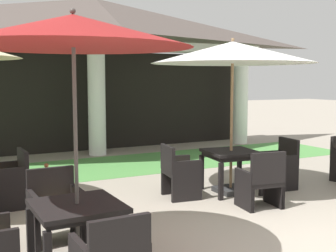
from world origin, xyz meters
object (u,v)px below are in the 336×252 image
at_px(patio_chair_near_foreground_south, 261,182).
at_px(patio_chair_mid_left_east, 9,181).
at_px(patio_chair_near_foreground_east, 278,166).
at_px(patio_chair_near_foreground_west, 179,173).
at_px(patio_table_near_foreground, 231,157).
at_px(patio_umbrella_far_back, 73,33).
at_px(patio_chair_far_back_north, 55,208).
at_px(patio_umbrella_near_foreground, 233,54).
at_px(terracotta_urn, 47,178).
at_px(patio_table_far_back, 77,213).

distance_m(patio_chair_near_foreground_south, patio_chair_mid_left_east, 3.90).
xyz_separation_m(patio_chair_near_foreground_east, patio_chair_near_foreground_west, (-1.93, 0.25, 0.01)).
xyz_separation_m(patio_table_near_foreground, patio_umbrella_far_back, (-3.23, -1.85, 1.79)).
xyz_separation_m(patio_table_near_foreground, patio_chair_near_foreground_south, (-0.12, -0.97, -0.24)).
xyz_separation_m(patio_table_near_foreground, patio_chair_far_back_north, (-3.26, -0.91, -0.23)).
xyz_separation_m(patio_umbrella_near_foreground, terracotta_urn, (-2.82, 1.72, -2.21)).
xyz_separation_m(patio_chair_near_foreground_south, terracotta_urn, (-2.70, 2.68, -0.20)).
bearing_deg(patio_umbrella_near_foreground, patio_chair_near_foreground_west, 172.67).
bearing_deg(patio_chair_near_foreground_east, patio_table_far_back, 119.67).
xyz_separation_m(patio_chair_near_foreground_east, patio_table_far_back, (-4.20, -1.73, 0.20)).
distance_m(patio_chair_near_foreground_south, patio_table_far_back, 3.24).
bearing_deg(patio_chair_far_back_north, patio_umbrella_far_back, 90.00).
relative_size(patio_table_near_foreground, patio_chair_near_foreground_south, 1.05).
relative_size(patio_umbrella_near_foreground, patio_chair_near_foreground_west, 3.14).
xyz_separation_m(patio_chair_near_foreground_west, patio_chair_far_back_north, (-2.29, -1.03, -0.02)).
bearing_deg(patio_chair_near_foreground_west, patio_table_near_foreground, 90.00).
height_order(patio_chair_near_foreground_south, patio_chair_mid_left_east, patio_chair_near_foreground_south).
bearing_deg(patio_umbrella_near_foreground, patio_chair_near_foreground_south, -97.33).
distance_m(patio_table_near_foreground, patio_chair_near_foreground_west, 0.99).
bearing_deg(patio_table_far_back, terracotta_urn, 83.38).
bearing_deg(patio_table_near_foreground, patio_chair_near_foreground_south, -97.33).
bearing_deg(patio_chair_near_foreground_west, patio_chair_near_foreground_east, 90.00).
relative_size(patio_table_far_back, patio_umbrella_far_back, 0.33).
bearing_deg(patio_chair_near_foreground_south, patio_table_far_back, -156.85).
bearing_deg(terracotta_urn, patio_chair_far_back_north, -99.42).
distance_m(patio_chair_near_foreground_east, patio_chair_far_back_north, 4.30).
relative_size(patio_table_near_foreground, patio_chair_near_foreground_west, 1.06).
bearing_deg(patio_chair_mid_left_east, patio_chair_near_foreground_south, -120.67).
xyz_separation_m(patio_umbrella_near_foreground, patio_chair_far_back_north, (-3.26, -0.91, -2.01)).
height_order(patio_umbrella_near_foreground, patio_chair_near_foreground_south, patio_umbrella_near_foreground).
height_order(patio_chair_near_foreground_east, terracotta_urn, patio_chair_near_foreground_east).
bearing_deg(patio_chair_near_foreground_east, patio_chair_near_foreground_west, 90.00).
xyz_separation_m(patio_chair_mid_left_east, patio_umbrella_far_back, (0.33, -2.73, 2.02)).
relative_size(patio_chair_near_foreground_west, patio_umbrella_far_back, 0.33).
xyz_separation_m(patio_table_near_foreground, terracotta_urn, (-2.82, 1.72, -0.43)).
bearing_deg(patio_chair_near_foreground_east, patio_chair_mid_left_east, 84.87).
xyz_separation_m(patio_table_far_back, patio_chair_far_back_north, (-0.02, 0.94, -0.20)).
distance_m(patio_chair_near_foreground_west, terracotta_urn, 2.46).
relative_size(patio_chair_near_foreground_east, patio_umbrella_far_back, 0.34).
height_order(patio_chair_near_foreground_east, patio_chair_far_back_north, patio_chair_near_foreground_east).
height_order(patio_chair_near_foreground_east, patio_chair_near_foreground_south, patio_chair_near_foreground_east).
xyz_separation_m(patio_chair_near_foreground_east, patio_chair_far_back_north, (-4.22, -0.79, -0.01)).
relative_size(patio_chair_mid_left_east, terracotta_urn, 1.85).
bearing_deg(patio_chair_far_back_north, patio_table_near_foreground, -165.72).
bearing_deg(patio_umbrella_far_back, patio_table_far_back, 0.00).
bearing_deg(patio_table_far_back, patio_chair_far_back_north, 91.34).
bearing_deg(patio_chair_mid_left_east, patio_table_far_back, -175.54).
bearing_deg(patio_table_near_foreground, patio_chair_mid_left_east, 166.18).
bearing_deg(patio_umbrella_far_back, patio_table_near_foreground, 29.77).
distance_m(patio_table_near_foreground, patio_chair_near_foreground_east, 1.00).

